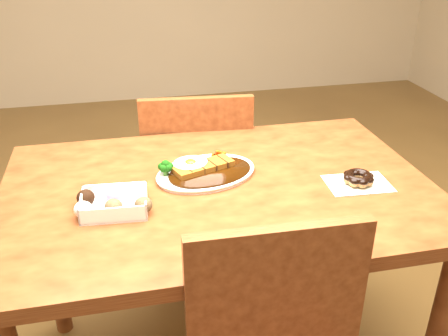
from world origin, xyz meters
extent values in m
cube|color=#542310|center=(0.00, 0.00, 0.73)|extent=(1.20, 0.80, 0.04)
cylinder|color=#542310|center=(-0.54, 0.34, 0.35)|extent=(0.06, 0.06, 0.71)
cylinder|color=#542310|center=(0.54, 0.34, 0.35)|extent=(0.06, 0.06, 0.71)
cube|color=#542310|center=(0.02, 0.60, 0.43)|extent=(0.46, 0.46, 0.04)
cylinder|color=#542310|center=(0.21, 0.75, 0.21)|extent=(0.04, 0.04, 0.41)
cylinder|color=#542310|center=(-0.13, 0.78, 0.21)|extent=(0.04, 0.04, 0.41)
cylinder|color=#542310|center=(0.18, 0.42, 0.21)|extent=(0.04, 0.04, 0.41)
cylinder|color=#542310|center=(-0.16, 0.45, 0.21)|extent=(0.04, 0.04, 0.41)
cube|color=#542310|center=(0.01, 0.41, 0.67)|extent=(0.40, 0.06, 0.40)
cube|color=#542310|center=(0.04, -0.41, 0.67)|extent=(0.40, 0.04, 0.40)
ellipsoid|color=white|center=(-0.02, 0.07, 0.76)|extent=(0.34, 0.28, 0.01)
ellipsoid|color=black|center=(-0.01, 0.05, 0.77)|extent=(0.29, 0.24, 0.01)
cube|color=#6B380C|center=(-0.03, 0.07, 0.78)|extent=(0.19, 0.12, 0.02)
ellipsoid|color=white|center=(-0.07, 0.08, 0.79)|extent=(0.12, 0.11, 0.01)
ellipsoid|color=#FFB214|center=(-0.07, 0.08, 0.79)|extent=(0.03, 0.03, 0.02)
cube|color=white|center=(-0.29, -0.07, 0.77)|extent=(0.17, 0.14, 0.04)
ellipsoid|color=beige|center=(-0.36, -0.10, 0.78)|extent=(0.05, 0.05, 0.04)
ellipsoid|color=black|center=(-0.29, -0.10, 0.78)|extent=(0.05, 0.05, 0.04)
ellipsoid|color=black|center=(-0.22, -0.11, 0.78)|extent=(0.05, 0.05, 0.04)
ellipsoid|color=black|center=(-0.36, -0.04, 0.78)|extent=(0.05, 0.05, 0.04)
ellipsoid|color=pink|center=(-0.29, -0.04, 0.78)|extent=(0.05, 0.05, 0.04)
cube|color=silver|center=(0.39, -0.08, 0.75)|extent=(0.18, 0.13, 0.00)
torus|color=olive|center=(0.39, -0.08, 0.77)|extent=(0.09, 0.09, 0.03)
torus|color=black|center=(0.39, -0.08, 0.77)|extent=(0.08, 0.08, 0.02)
camera|label=1|loc=(-0.25, -1.20, 1.43)|focal=40.00mm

